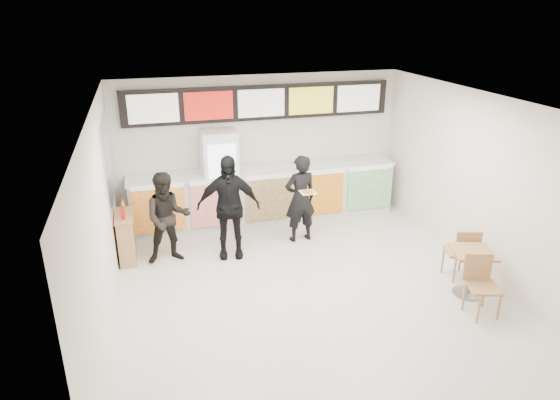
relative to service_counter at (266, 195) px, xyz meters
name	(u,v)px	position (x,y,z in m)	size (l,w,h in m)	color
floor	(313,295)	(0.00, -3.09, -0.57)	(7.00, 7.00, 0.00)	beige
ceiling	(319,106)	(0.00, -3.09, 2.43)	(7.00, 7.00, 0.00)	white
wall_back	(260,147)	(0.00, 0.41, 0.93)	(6.00, 6.00, 0.00)	silver
wall_left	(102,231)	(-3.00, -3.09, 0.93)	(7.00, 7.00, 0.00)	silver
wall_right	(490,189)	(3.00, -3.09, 0.93)	(7.00, 7.00, 0.00)	silver
service_counter	(266,195)	(0.00, 0.00, 0.00)	(5.56, 0.77, 1.14)	silver
menu_board	(261,103)	(0.00, 0.32, 1.88)	(5.50, 0.14, 0.70)	black
drinks_fridge	(220,179)	(-0.93, 0.02, 0.43)	(0.70, 0.67, 2.00)	white
mirror_panel	(108,161)	(-2.99, -0.64, 1.18)	(0.01, 2.00, 1.50)	#B2B7BF
customer_main	(300,199)	(0.40, -1.12, 0.28)	(0.63, 0.41, 1.71)	black
customer_left	(168,218)	(-2.08, -1.31, 0.26)	(0.80, 0.63, 1.66)	black
customer_mid	(228,207)	(-1.02, -1.39, 0.38)	(1.12, 0.46, 1.90)	black
pizza_slice	(308,192)	(0.40, -1.57, 0.58)	(0.36, 0.36, 0.02)	beige
cafe_table	(471,264)	(2.36, -3.73, -0.04)	(0.86, 1.61, 0.91)	#AF7C50
condiment_ledge	(126,237)	(-2.82, -1.05, -0.13)	(0.32, 0.78, 1.04)	#AF7C50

